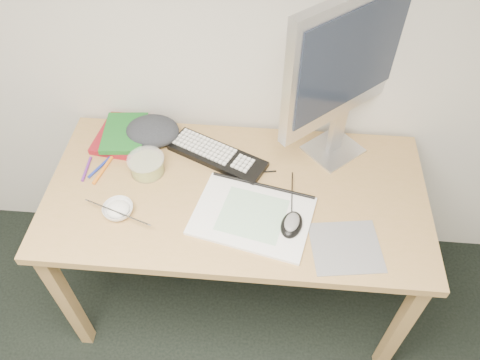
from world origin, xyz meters
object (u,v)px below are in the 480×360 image
Objects in this scene: desk at (236,205)px; monitor at (352,61)px; sketchpad at (252,216)px; keyboard at (217,156)px; rice_bowl at (118,210)px.

monitor is at bearing 34.20° from desk.
desk is 2.09× the size of monitor.
keyboard reaches higher than sketchpad.
rice_bowl is (-0.40, -0.13, 0.10)m from desk.
monitor is at bearing 63.14° from sketchpad.
monitor is at bearing 35.70° from keyboard.
monitor is 0.95m from rice_bowl.
desk is at bearing 18.34° from rice_bowl.
rice_bowl is (-0.47, -0.02, 0.01)m from sketchpad.
monitor reaches higher than sketchpad.
rice_bowl is (-0.32, -0.30, 0.01)m from keyboard.
keyboard is (-0.16, 0.27, 0.01)m from sketchpad.
monitor reaches higher than keyboard.
rice_bowl is at bearing 164.05° from monitor.
monitor is (0.36, 0.25, 0.50)m from desk.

